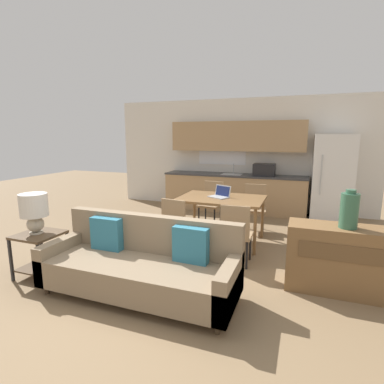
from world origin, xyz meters
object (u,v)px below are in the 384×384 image
object	(u,v)px
credenza	(344,260)
dining_table	(221,201)
couch	(142,265)
dining_chair_near_right	(236,232)
side_table	(40,247)
laptop	(220,194)
vase	(349,210)
table_lamp	(34,209)
dining_chair_far_right	(255,206)
dining_chair_far_left	(211,201)
refrigerator	(332,178)
dining_chair_near_left	(178,224)

from	to	relation	value
credenza	dining_table	bearing A→B (deg)	146.57
couch	dining_chair_near_right	size ratio (longest dim) A/B	2.54
side_table	credenza	world-z (taller)	credenza
dining_table	couch	xyz separation A→B (m)	(-0.39, -2.02, -0.37)
side_table	laptop	world-z (taller)	laptop
vase	laptop	xyz separation A→B (m)	(-1.81, 1.24, -0.17)
couch	credenza	bearing A→B (deg)	21.09
credenza	dining_chair_near_right	size ratio (longest dim) A/B	1.43
table_lamp	dining_chair_near_right	world-z (taller)	table_lamp
credenza	dining_chair_far_right	bearing A→B (deg)	123.83
side_table	dining_chair_far_left	world-z (taller)	dining_chair_far_left
table_lamp	side_table	bearing A→B (deg)	1.48
couch	laptop	distance (m)	2.14
dining_chair_far_left	dining_chair_near_right	bearing A→B (deg)	-57.37
refrigerator	dining_chair_near_right	bearing A→B (deg)	-114.91
couch	dining_chair_near_right	bearing A→B (deg)	53.41
refrigerator	dining_chair_far_right	bearing A→B (deg)	-136.84
table_lamp	couch	bearing A→B (deg)	3.43
couch	vase	xyz separation A→B (m)	(2.18, 0.81, 0.65)
vase	dining_chair_near_right	bearing A→B (deg)	165.97
refrigerator	dining_chair_near_left	size ratio (longest dim) A/B	2.08
couch	dining_chair_near_left	bearing A→B (deg)	93.31
table_lamp	vase	world-z (taller)	vase
table_lamp	dining_chair_near_left	xyz separation A→B (m)	(1.41, 1.30, -0.40)
dining_table	dining_chair_near_left	bearing A→B (deg)	-119.66
table_lamp	dining_chair_far_left	distance (m)	3.35
side_table	refrigerator	bearing A→B (deg)	49.09
table_lamp	credenza	xyz separation A→B (m)	(3.66, 0.93, -0.50)
refrigerator	side_table	xyz separation A→B (m)	(-3.70, -4.27, -0.53)
credenza	dining_chair_far_left	bearing A→B (deg)	137.13
refrigerator	dining_chair_far_left	world-z (taller)	refrigerator
side_table	vase	distance (m)	3.78
laptop	vase	bearing A→B (deg)	-9.11
refrigerator	vase	distance (m)	3.38
dining_chair_near_left	refrigerator	bearing A→B (deg)	-120.09
dining_chair_near_right	couch	bearing A→B (deg)	51.59
dining_chair_far_right	refrigerator	bearing A→B (deg)	36.51
refrigerator	side_table	size ratio (longest dim) A/B	3.19
credenza	vase	distance (m)	0.60
credenza	vase	size ratio (longest dim) A/B	2.91
credenza	dining_chair_near_right	world-z (taller)	dining_chair_near_right
credenza	dining_chair_far_left	size ratio (longest dim) A/B	1.43
couch	credenza	size ratio (longest dim) A/B	1.77
refrigerator	laptop	xyz separation A→B (m)	(-1.89, -2.13, -0.10)
couch	vase	size ratio (longest dim) A/B	5.16
dining_chair_far_left	dining_chair_near_right	distance (m)	1.99
side_table	credenza	bearing A→B (deg)	14.38
dining_chair_far_left	dining_chair_far_right	distance (m)	0.89
couch	refrigerator	bearing A→B (deg)	61.62
refrigerator	side_table	bearing A→B (deg)	-130.91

